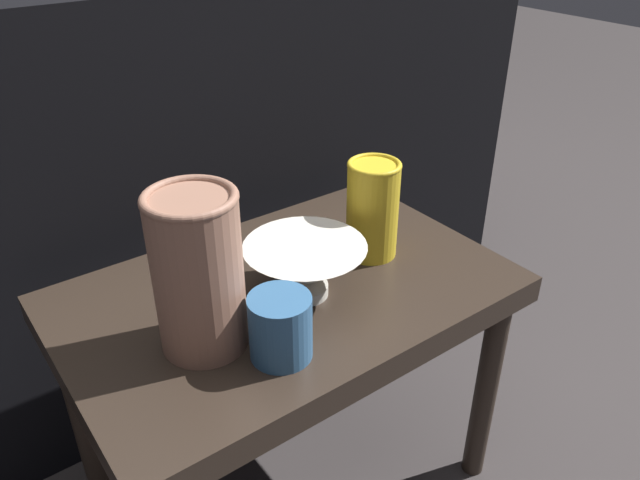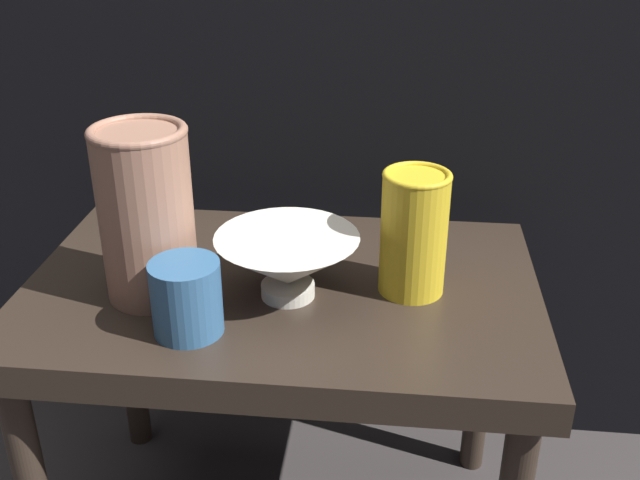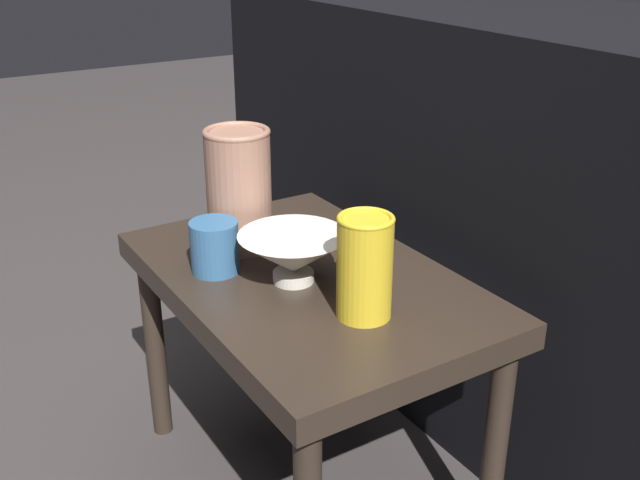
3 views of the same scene
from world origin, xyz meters
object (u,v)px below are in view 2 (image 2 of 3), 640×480
(vase_colorful_right, at_px, (414,232))
(cup, at_px, (187,298))
(bowl, at_px, (287,262))
(vase_textured_left, at_px, (146,212))

(vase_colorful_right, bearing_deg, cup, -154.73)
(bowl, relative_size, vase_textured_left, 0.82)
(bowl, xyz_separation_m, cup, (-0.10, -0.08, -0.00))
(bowl, xyz_separation_m, vase_textured_left, (-0.16, -0.01, 0.06))
(vase_textured_left, bearing_deg, bowl, 3.44)
(bowl, bearing_deg, vase_colorful_right, 10.94)
(bowl, bearing_deg, cup, -138.38)
(bowl, height_order, vase_colorful_right, vase_colorful_right)
(vase_textured_left, distance_m, vase_colorful_right, 0.30)
(cup, bearing_deg, vase_colorful_right, 25.27)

